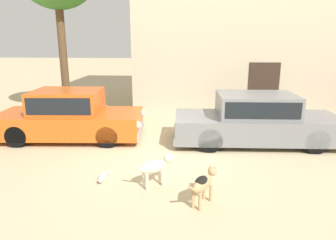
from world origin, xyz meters
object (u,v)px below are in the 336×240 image
object	(u,v)px
parked_sedan_second	(256,119)
stray_dog_tan	(157,166)
stray_dog_spotted	(204,183)
stray_cat	(102,177)
parked_sedan_nearest	(69,115)

from	to	relation	value
parked_sedan_second	stray_dog_tan	world-z (taller)	parked_sedan_second
stray_dog_spotted	stray_dog_tan	distance (m)	1.12
parked_sedan_second	stray_dog_spotted	size ratio (longest dim) A/B	5.53
stray_dog_spotted	stray_cat	bearing A→B (deg)	100.94
parked_sedan_second	parked_sedan_nearest	bearing A→B (deg)	177.57
stray_dog_spotted	parked_sedan_nearest	bearing A→B (deg)	79.13
parked_sedan_nearest	stray_dog_spotted	world-z (taller)	parked_sedan_nearest
parked_sedan_second	stray_dog_tan	bearing A→B (deg)	-133.51
parked_sedan_second	stray_dog_spotted	xyz separation A→B (m)	(-1.63, -3.50, -0.29)
stray_dog_tan	stray_dog_spotted	bearing A→B (deg)	-69.87
parked_sedan_second	stray_dog_spotted	world-z (taller)	parked_sedan_second
parked_sedan_second	stray_cat	bearing A→B (deg)	-145.99
stray_dog_spotted	stray_dog_tan	size ratio (longest dim) A/B	1.04
parked_sedan_nearest	stray_cat	distance (m)	3.31
stray_cat	parked_sedan_nearest	bearing A→B (deg)	-152.63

